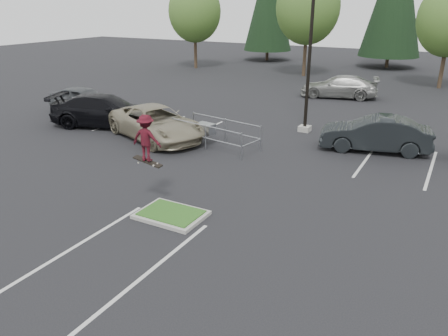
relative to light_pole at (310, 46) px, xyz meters
The scene contains 13 objects.
ground 12.85m from the light_pole, 92.39° to the right, with size 120.00×120.00×0.00m, color black.
grass_median 12.82m from the light_pole, 92.39° to the right, with size 2.20×1.60×0.16m.
stall_lines 7.74m from the light_pole, 107.24° to the right, with size 22.62×17.60×0.01m.
light_pole is the anchor object (origin of this frame).
decid_a 25.86m from the light_pole, 135.75° to the left, with size 5.44×5.44×8.91m.
decid_b 19.70m from the light_pole, 109.35° to the left, with size 5.89×5.89×9.64m.
cart_corral 6.88m from the light_pole, 127.36° to the right, with size 4.62×2.35×1.25m.
skateboarder 11.89m from the light_pole, 98.36° to the right, with size 1.10×0.73×1.78m.
car_l_tan 8.94m from the light_pole, 142.04° to the right, with size 2.81×6.09×1.69m, color gray.
car_l_black 11.98m from the light_pole, 156.98° to the right, with size 2.53×6.22×1.80m, color black.
car_l_grey 14.71m from the light_pole, 169.71° to the right, with size 1.94×4.82×1.64m, color #424649.
car_r_charc 5.69m from the light_pole, 21.82° to the right, with size 1.77×5.08×1.67m, color black.
car_far_silver 10.71m from the light_pole, 94.38° to the left, with size 2.26×5.56×1.61m, color #989994.
Camera 1 is at (7.85, -10.58, 6.72)m, focal length 35.00 mm.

